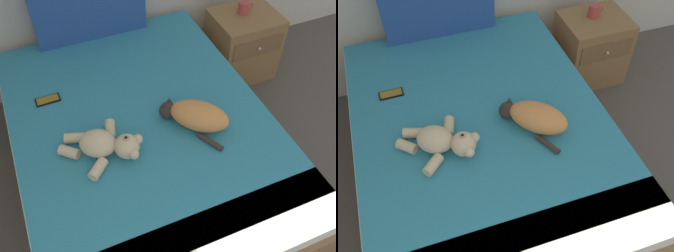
# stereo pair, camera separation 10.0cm
# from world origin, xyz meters

# --- Properties ---
(ground_plane) EXTENTS (9.75, 9.75, 0.00)m
(ground_plane) POSITION_xyz_m (1.95, 1.81, 0.00)
(ground_plane) COLOR #4C4742
(bed) EXTENTS (1.51, 2.00, 0.52)m
(bed) POSITION_xyz_m (1.19, 2.55, 0.26)
(bed) COLOR olive
(bed) RESTS_ON ground_plane
(patterned_cushion) EXTENTS (0.78, 0.12, 0.52)m
(patterned_cushion) POSITION_xyz_m (1.16, 3.47, 0.78)
(patterned_cushion) COLOR #264C99
(patterned_cushion) RESTS_ON bed
(cat) EXTENTS (0.38, 0.42, 0.15)m
(cat) POSITION_xyz_m (1.47, 2.39, 0.59)
(cat) COLOR #D18447
(cat) RESTS_ON bed
(teddy_bear) EXTENTS (0.44, 0.36, 0.15)m
(teddy_bear) POSITION_xyz_m (0.94, 2.39, 0.58)
(teddy_bear) COLOR beige
(teddy_bear) RESTS_ON bed
(cell_phone) EXTENTS (0.15, 0.07, 0.01)m
(cell_phone) POSITION_xyz_m (0.72, 2.92, 0.53)
(cell_phone) COLOR black
(cell_phone) RESTS_ON bed
(nightstand) EXTENTS (0.50, 0.46, 0.55)m
(nightstand) POSITION_xyz_m (2.30, 3.22, 0.27)
(nightstand) COLOR olive
(nightstand) RESTS_ON ground_plane
(mug) EXTENTS (0.12, 0.08, 0.09)m
(mug) POSITION_xyz_m (2.29, 3.26, 0.59)
(mug) COLOR #B23F3F
(mug) RESTS_ON nightstand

